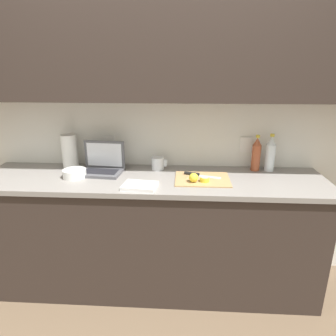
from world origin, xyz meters
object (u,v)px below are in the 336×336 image
object	(u,v)px
cutting_board	(202,179)
bowl_white	(75,173)
bottle_oil_tall	(270,154)
knife	(196,174)
lemon_half_cut	(205,179)
laptop	(102,165)
bottle_green_soda	(256,154)
paper_towel_roll	(70,151)
lemon_whole_beside	(194,178)
measuring_cup	(158,163)

from	to	relation	value
cutting_board	bowl_white	world-z (taller)	bowl_white
bowl_white	bottle_oil_tall	bearing A→B (deg)	9.49
knife	lemon_half_cut	world-z (taller)	lemon_half_cut
laptop	bottle_green_soda	bearing A→B (deg)	10.88
bottle_green_soda	paper_towel_roll	distance (m)	1.43
bottle_green_soda	bowl_white	xyz separation A→B (m)	(-1.32, -0.24, -0.10)
bowl_white	paper_towel_roll	world-z (taller)	paper_towel_roll
lemon_whole_beside	bottle_green_soda	bearing A→B (deg)	32.42
knife	lemon_half_cut	xyz separation A→B (m)	(0.05, -0.12, 0.01)
measuring_cup	knife	bearing A→B (deg)	-26.55
bottle_oil_tall	knife	bearing A→B (deg)	-162.88
measuring_cup	paper_towel_roll	world-z (taller)	paper_towel_roll
lemon_whole_beside	measuring_cup	distance (m)	0.38
cutting_board	lemon_whole_beside	distance (m)	0.10
measuring_cup	bowl_white	distance (m)	0.61
lemon_whole_beside	bottle_green_soda	xyz separation A→B (m)	(0.47, 0.30, 0.09)
measuring_cup	bottle_green_soda	bearing A→B (deg)	2.10
bottle_green_soda	measuring_cup	xyz separation A→B (m)	(-0.74, -0.03, -0.08)
laptop	knife	xyz separation A→B (m)	(0.70, -0.05, -0.04)
bottle_green_soda	bowl_white	distance (m)	1.34
laptop	paper_towel_roll	bearing A→B (deg)	163.53
cutting_board	knife	bearing A→B (deg)	125.47
knife	laptop	bearing A→B (deg)	-167.58
bottle_green_soda	lemon_whole_beside	bearing A→B (deg)	-147.58
cutting_board	knife	xyz separation A→B (m)	(-0.04, 0.06, 0.01)
laptop	paper_towel_roll	distance (m)	0.31
cutting_board	bottle_oil_tall	size ratio (longest dim) A/B	1.34
bottle_green_soda	bowl_white	size ratio (longest dim) A/B	1.67
bottle_oil_tall	paper_towel_roll	bearing A→B (deg)	-179.82
bowl_white	lemon_whole_beside	bearing A→B (deg)	-4.28
laptop	lemon_half_cut	bearing A→B (deg)	-7.88
lemon_whole_beside	bowl_white	distance (m)	0.85
knife	lemon_whole_beside	distance (m)	0.13
bottle_green_soda	measuring_cup	bearing A→B (deg)	-177.90
cutting_board	bottle_green_soda	bearing A→B (deg)	29.35
laptop	bottle_oil_tall	xyz separation A→B (m)	(1.25, 0.12, 0.07)
measuring_cup	paper_towel_roll	distance (m)	0.70
knife	lemon_whole_beside	xyz separation A→B (m)	(-0.02, -0.13, 0.02)
knife	bowl_white	world-z (taller)	bowl_white
laptop	cutting_board	world-z (taller)	laptop
bottle_green_soda	lemon_half_cut	bearing A→B (deg)	-144.01
lemon_half_cut	bowl_white	size ratio (longest dim) A/B	0.38
laptop	lemon_whole_beside	bearing A→B (deg)	-10.20
bowl_white	bottle_green_soda	bearing A→B (deg)	10.23
lemon_half_cut	laptop	bearing A→B (deg)	167.05
bowl_white	cutting_board	bearing A→B (deg)	0.44
measuring_cup	bowl_white	bearing A→B (deg)	-159.93
paper_towel_roll	cutting_board	bearing A→B (deg)	-12.48
cutting_board	bowl_white	distance (m)	0.91
bottle_green_soda	paper_towel_roll	world-z (taller)	bottle_green_soda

